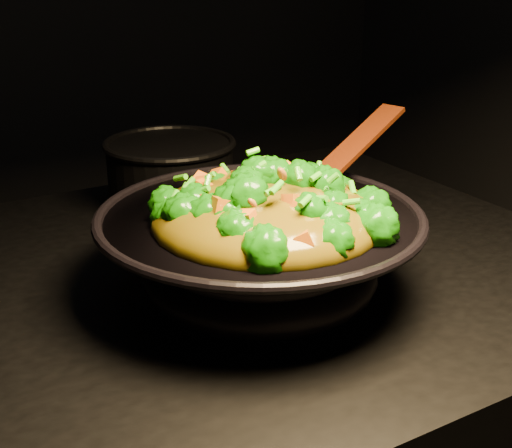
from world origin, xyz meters
TOP-DOWN VIEW (x-y plane):
  - wok at (0.04, -0.11)m, footprint 0.54×0.54m
  - stir_fry at (0.03, -0.14)m, footprint 0.37×0.37m
  - spatula at (0.22, -0.06)m, footprint 0.25×0.11m
  - back_pot at (0.08, 0.26)m, footprint 0.28×0.28m

SIDE VIEW (x-z plane):
  - wok at x=0.04m, z-range 0.90..1.02m
  - back_pot at x=0.08m, z-range 0.90..1.03m
  - spatula at x=0.22m, z-range 1.01..1.12m
  - stir_fry at x=0.03m, z-range 1.02..1.12m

